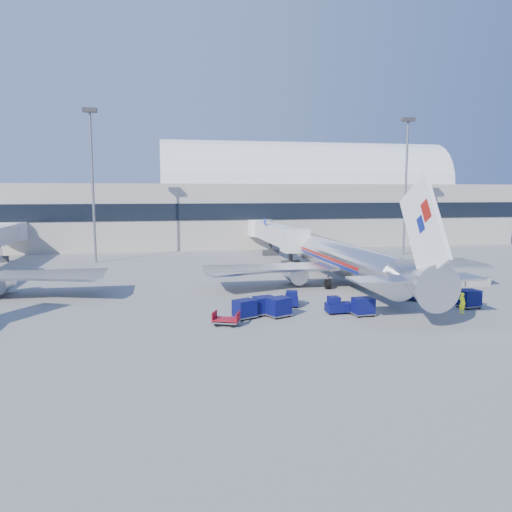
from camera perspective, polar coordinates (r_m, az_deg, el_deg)
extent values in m
plane|color=gray|center=(49.79, 1.44, -4.88)|extent=(260.00, 260.00, 0.00)
cube|color=#B2AA9E|center=(104.62, -19.02, 4.46)|extent=(170.00, 28.00, 12.00)
cube|color=black|center=(90.79, -20.25, 4.66)|extent=(170.00, 0.40, 3.00)
cylinder|color=white|center=(107.93, 5.47, 8.08)|extent=(60.00, 18.00, 18.00)
cylinder|color=silver|center=(57.82, 9.88, -0.36)|extent=(3.80, 28.00, 3.80)
sphere|color=silver|center=(70.97, 5.86, 1.12)|extent=(3.72, 3.72, 3.72)
cone|color=silver|center=(42.50, 18.07, -2.83)|extent=(3.80, 6.00, 3.80)
cube|color=maroon|center=(58.71, 9.54, 0.01)|extent=(3.85, 20.16, 0.32)
cube|color=navy|center=(58.76, 9.53, -0.35)|extent=(3.85, 20.16, 0.32)
cube|color=white|center=(41.54, 18.64, 3.03)|extent=(0.35, 7.79, 8.74)
cube|color=silver|center=(42.90, 17.75, -2.46)|extent=(11.00, 3.00, 0.18)
cube|color=silver|center=(56.98, 10.22, -1.09)|extent=(32.00, 5.00, 0.28)
cylinder|color=#B7B7BC|center=(56.81, 4.47, -1.99)|extent=(2.10, 3.80, 2.10)
cylinder|color=#B7B7BC|center=(60.65, 14.54, -1.61)|extent=(2.10, 3.80, 2.10)
cylinder|color=black|center=(68.44, 6.56, -1.18)|extent=(0.40, 0.90, 0.90)
cylinder|color=#B7B7BC|center=(57.07, -27.14, -2.74)|extent=(2.10, 3.80, 2.10)
cube|color=silver|center=(79.87, 2.14, 2.64)|extent=(2.70, 24.00, 2.70)
cube|color=silver|center=(68.09, 4.47, 1.81)|extent=(3.40, 3.20, 3.20)
cylinder|color=silver|center=(91.07, 0.49, 3.22)|extent=(4.40, 4.40, 3.00)
cube|color=#2D2D30|center=(70.44, 3.98, 0.20)|extent=(0.50, 0.50, 3.00)
cube|color=#2D2D30|center=(70.62, 3.97, -0.89)|extent=(2.60, 1.00, 0.90)
cube|color=#2D2D30|center=(82.99, 1.66, 1.29)|extent=(0.50, 0.50, 3.00)
cube|color=#2D2D30|center=(83.14, 1.66, 0.37)|extent=(2.60, 1.00, 0.90)
cube|color=navy|center=(79.39, 1.02, 3.92)|extent=(0.12, 1.40, 0.90)
cylinder|color=silver|center=(92.39, -25.99, 2.54)|extent=(4.40, 4.40, 3.00)
cylinder|color=slate|center=(78.09, -18.14, 7.32)|extent=(0.36, 0.36, 22.00)
cube|color=#2D2D30|center=(78.97, -18.48, 15.54)|extent=(2.00, 1.20, 0.60)
cylinder|color=slate|center=(87.46, 16.73, 7.34)|extent=(0.36, 0.36, 22.00)
cube|color=#2D2D30|center=(88.25, 17.00, 14.69)|extent=(2.00, 1.20, 0.60)
cube|color=#9E9E96|center=(58.02, 18.66, -3.06)|extent=(3.00, 0.55, 0.90)
cube|color=#9E9E96|center=(59.71, 21.41, -2.90)|extent=(3.00, 0.55, 0.90)
cube|color=#9E9E96|center=(61.53, 24.01, -2.74)|extent=(3.00, 0.55, 0.90)
cube|color=#090B44|center=(44.26, 9.49, -5.79)|extent=(2.36, 1.22, 0.76)
cube|color=#090B44|center=(43.95, 8.88, -5.06)|extent=(0.94, 1.04, 0.71)
cylinder|color=black|center=(45.04, 10.23, -5.94)|extent=(0.57, 0.24, 0.57)
cube|color=#090B44|center=(51.25, 17.32, -4.31)|extent=(2.19, 2.11, 0.66)
cube|color=#090B44|center=(51.25, 16.86, -3.69)|extent=(1.18, 1.19, 0.62)
cylinder|color=black|center=(51.52, 18.18, -4.56)|extent=(0.50, 0.47, 0.49)
cube|color=#090B44|center=(46.67, 4.08, -5.03)|extent=(1.67, 2.55, 0.76)
cube|color=#090B44|center=(46.04, 4.11, -4.42)|extent=(1.20, 1.12, 0.71)
cylinder|color=black|center=(47.51, 3.49, -5.14)|extent=(0.35, 0.61, 0.57)
cube|color=#090B44|center=(42.42, 2.63, -5.73)|extent=(2.22, 2.02, 1.45)
cube|color=slate|center=(42.60, 2.62, -6.69)|extent=(2.33, 2.11, 0.10)
cylinder|color=black|center=(43.44, 2.90, -6.44)|extent=(0.43, 0.31, 0.40)
cube|color=#090B44|center=(43.12, 0.97, -5.57)|extent=(1.99, 1.71, 1.38)
cube|color=slate|center=(43.28, 0.97, -6.47)|extent=(2.09, 1.78, 0.10)
cylinder|color=black|center=(44.03, 1.45, -6.26)|extent=(0.41, 0.24, 0.38)
cube|color=#090B44|center=(41.83, -1.31, -5.97)|extent=(2.14, 1.96, 1.39)
cube|color=slate|center=(42.00, -1.31, -6.90)|extent=(2.25, 2.05, 0.10)
cylinder|color=black|center=(42.80, -0.98, -6.65)|extent=(0.41, 0.30, 0.38)
cube|color=#090B44|center=(43.74, 12.16, -5.58)|extent=(1.77, 1.42, 1.36)
cube|color=slate|center=(43.89, 12.13, -6.45)|extent=(1.86, 1.47, 0.09)
cylinder|color=black|center=(44.63, 12.59, -6.25)|extent=(0.38, 0.17, 0.37)
cube|color=#090B44|center=(49.60, 23.17, -4.42)|extent=(2.01, 1.69, 1.44)
cube|color=slate|center=(49.75, 23.13, -5.24)|extent=(2.11, 1.76, 0.10)
cylinder|color=black|center=(50.61, 23.25, -5.06)|extent=(0.42, 0.23, 0.40)
cube|color=slate|center=(39.98, -3.43, -7.48)|extent=(2.40, 2.05, 0.11)
cube|color=maroon|center=(39.93, -3.43, -7.23)|extent=(2.42, 2.10, 0.07)
cylinder|color=black|center=(40.33, -2.35, -7.54)|extent=(0.40, 0.28, 0.37)
imported|color=#D4FD1A|center=(47.31, 22.50, -4.97)|extent=(0.57, 0.74, 1.83)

